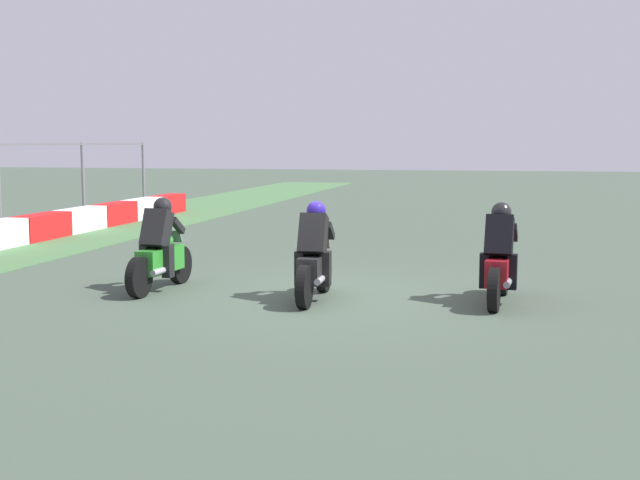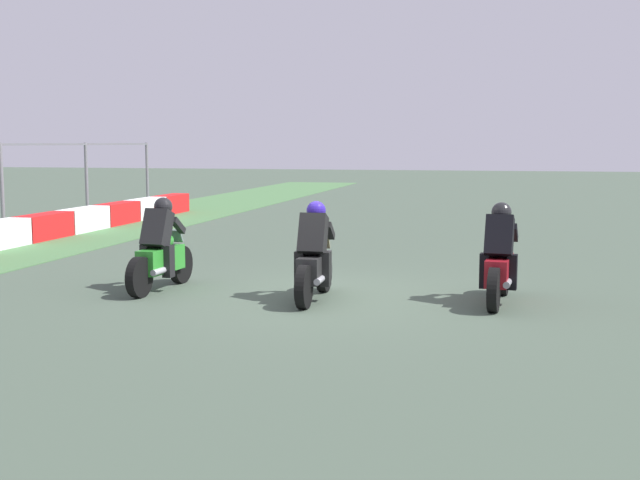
{
  "view_description": "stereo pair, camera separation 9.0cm",
  "coord_description": "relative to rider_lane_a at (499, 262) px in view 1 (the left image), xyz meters",
  "views": [
    {
      "loc": [
        -12.33,
        -2.72,
        2.39
      ],
      "look_at": [
        -0.07,
        0.08,
        0.9
      ],
      "focal_mm": 46.06,
      "sensor_mm": 36.0,
      "label": 1
    },
    {
      "loc": [
        -12.3,
        -2.8,
        2.39
      ],
      "look_at": [
        -0.07,
        0.08,
        0.9
      ],
      "focal_mm": 46.06,
      "sensor_mm": 36.0,
      "label": 2
    }
  ],
  "objects": [
    {
      "name": "ground_plane",
      "position": [
        -0.09,
        2.63,
        -0.62
      ],
      "size": [
        120.0,
        120.0,
        0.0
      ],
      "primitive_type": "plane",
      "color": "#415142"
    },
    {
      "name": "rider_lane_a",
      "position": [
        0.0,
        0.0,
        0.0
      ],
      "size": [
        2.04,
        0.55,
        1.51
      ],
      "rotation": [
        0.0,
        0.0,
        -0.08
      ],
      "color": "black",
      "rests_on": "ground_plane"
    },
    {
      "name": "rider_lane_b",
      "position": [
        -0.38,
        2.75,
        0.0
      ],
      "size": [
        2.04,
        0.54,
        1.51
      ],
      "rotation": [
        0.0,
        0.0,
        0.02
      ],
      "color": "black",
      "rests_on": "ground_plane"
    },
    {
      "name": "rider_lane_c",
      "position": [
        -0.13,
        5.39,
        0.0
      ],
      "size": [
        2.04,
        0.55,
        1.51
      ],
      "rotation": [
        0.0,
        0.0,
        -0.07
      ],
      "color": "black",
      "rests_on": "ground_plane"
    }
  ]
}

